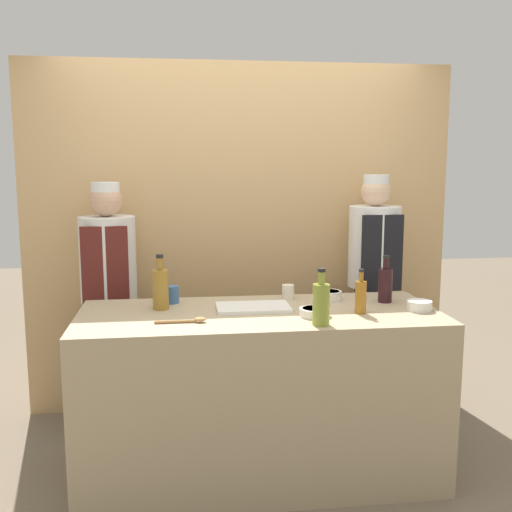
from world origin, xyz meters
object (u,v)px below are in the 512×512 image
Objects in this scene: cup_cream at (288,292)px; chef_left at (109,298)px; bottle_vinegar at (160,288)px; sauce_bowl_purple at (419,305)px; cup_blue at (171,295)px; sauce_bowl_brown at (329,295)px; sauce_bowl_red at (315,312)px; bottle_oil at (321,303)px; cutting_board at (253,307)px; wooden_spoon at (188,320)px; chef_right at (373,286)px; bottle_amber at (361,296)px; bottle_wine at (385,284)px.

chef_left is (-1.09, 0.45, -0.11)m from cup_cream.
sauce_bowl_purple is at bearing -8.56° from bottle_vinegar.
cup_blue is 0.63m from chef_left.
sauce_bowl_red is (-0.17, -0.36, -0.00)m from sauce_bowl_brown.
sauce_bowl_brown is 1.42m from chef_left.
cutting_board is at bearing 129.13° from bottle_oil.
sauce_bowl_brown is 0.55× the size of wooden_spoon.
bottle_oil is at bearing -28.27° from bottle_vinegar.
sauce_bowl_red is 1.06m from chef_right.
sauce_bowl_brown is 0.53m from sauce_bowl_purple.
chef_right reaches higher than chef_left.
sauce_bowl_brown is at bearing 26.19° from wooden_spoon.
bottle_amber is 0.92m from chef_right.
sauce_bowl_purple is 1.26m from wooden_spoon.
sauce_bowl_red is 0.66m from wooden_spoon.
bottle_oil is at bearing -92.50° from sauce_bowl_red.
bottle_wine is at bearing -6.24° from cup_blue.
bottle_vinegar reaches higher than bottle_wine.
bottle_wine is at bearing 28.99° from sauce_bowl_red.
cup_blue is at bearing -49.47° from chef_left.
cutting_board is at bearing -24.79° from cup_blue.
bottle_wine reaches higher than cutting_board.
bottle_vinegar is at bearing 172.35° from cutting_board.
cup_blue is 0.68m from cup_cream.
cup_cream is at bearing 95.65° from bottle_oil.
sauce_bowl_purple is 1.37× the size of cup_blue.
cutting_board is 0.78m from bottle_wine.
chef_right is at bearing 36.78° from cutting_board.
bottle_vinegar is 3.59× the size of cup_cream.
chef_left is (-1.15, 0.87, -0.09)m from sauce_bowl_red.
cup_cream reaches higher than sauce_bowl_brown.
cup_blue reaches higher than sauce_bowl_purple.
cup_cream reaches higher than sauce_bowl_red.
bottle_vinegar is at bearing 115.36° from wooden_spoon.
sauce_bowl_purple is 0.44× the size of bottle_vinegar.
sauce_bowl_purple is 0.75m from cup_cream.
bottle_vinegar is at bearing -179.77° from bottle_wine.
sauce_bowl_red is 0.56× the size of bottle_oil.
chef_right is at bearing 35.86° from wooden_spoon.
cutting_board is at bearing 33.44° from wooden_spoon.
bottle_wine reaches higher than cup_blue.
bottle_wine is 0.17× the size of chef_left.
bottle_amber is at bearing -133.01° from bottle_wine.
chef_left reaches higher than cup_cream.
cup_cream is 0.81m from chef_right.
sauce_bowl_red is 0.10× the size of chef_right.
bottle_amber is at bearing -176.96° from sauce_bowl_purple.
bottle_oil is at bearing -84.35° from cup_cream.
sauce_bowl_brown is 0.40m from sauce_bowl_red.
bottle_wine is 2.76× the size of cup_blue.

